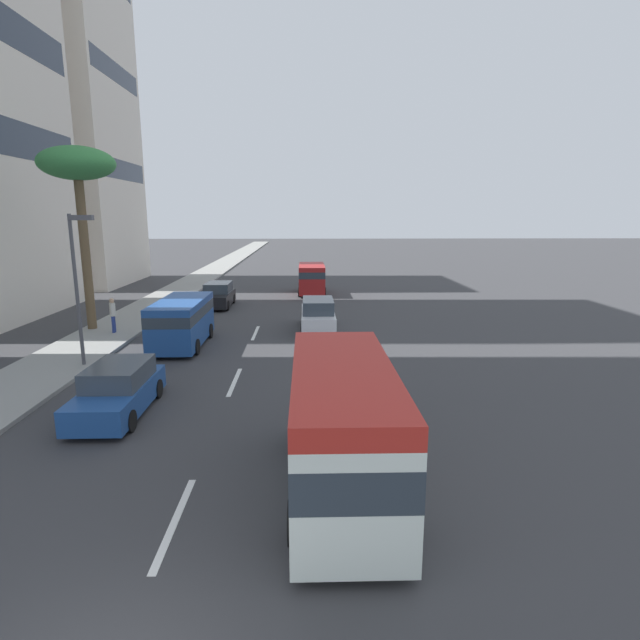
% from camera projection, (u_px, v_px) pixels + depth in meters
% --- Properties ---
extents(ground_plane, '(198.00, 198.00, 0.00)m').
position_uv_depth(ground_plane, '(270.00, 299.00, 37.16)').
color(ground_plane, '#38383A').
extents(sidewalk_right, '(162.00, 3.41, 0.15)m').
position_uv_depth(sidewalk_right, '(166.00, 299.00, 36.93)').
color(sidewalk_right, gray).
rests_on(sidewalk_right, ground_plane).
extents(lane_stripe_near, '(3.20, 0.16, 0.01)m').
position_uv_depth(lane_stripe_near, '(175.00, 521.00, 10.16)').
color(lane_stripe_near, silver).
rests_on(lane_stripe_near, ground_plane).
extents(lane_stripe_mid, '(3.20, 0.16, 0.01)m').
position_uv_depth(lane_stripe_mid, '(235.00, 382.00, 18.68)').
color(lane_stripe_mid, silver).
rests_on(lane_stripe_mid, ground_plane).
extents(lane_stripe_far, '(3.20, 0.16, 0.01)m').
position_uv_depth(lane_stripe_far, '(256.00, 333.00, 26.44)').
color(lane_stripe_far, silver).
rests_on(lane_stripe_far, ground_plane).
extents(minibus_lead, '(6.42, 2.31, 2.93)m').
position_uv_depth(minibus_lead, '(342.00, 423.00, 11.02)').
color(minibus_lead, silver).
rests_on(minibus_lead, ground_plane).
extents(car_second, '(4.38, 1.83, 1.55)m').
position_uv_depth(car_second, '(118.00, 390.00, 15.60)').
color(car_second, '#1E478C').
rests_on(car_second, ground_plane).
extents(car_third, '(4.78, 1.84, 1.72)m').
position_uv_depth(car_third, '(318.00, 315.00, 27.02)').
color(car_third, silver).
rests_on(car_third, ground_plane).
extents(van_fourth, '(4.94, 2.12, 2.31)m').
position_uv_depth(van_fourth, '(312.00, 277.00, 39.38)').
color(van_fourth, '#A51E1E').
rests_on(van_fourth, ground_plane).
extents(van_fifth, '(5.36, 2.16, 2.22)m').
position_uv_depth(van_fifth, '(182.00, 320.00, 23.59)').
color(van_fifth, '#1E478C').
rests_on(van_fifth, ground_plane).
extents(car_sixth, '(4.42, 1.85, 1.63)m').
position_uv_depth(car_sixth, '(218.00, 295.00, 33.98)').
color(car_sixth, black).
rests_on(car_sixth, ground_plane).
extents(pedestrian_near_lamp, '(0.39, 0.37, 1.79)m').
position_uv_depth(pedestrian_near_lamp, '(113.00, 313.00, 25.74)').
color(pedestrian_near_lamp, navy).
rests_on(pedestrian_near_lamp, sidewalk_right).
extents(palm_tree, '(3.73, 3.73, 9.37)m').
position_uv_depth(palm_tree, '(77.00, 170.00, 25.17)').
color(palm_tree, brown).
rests_on(palm_tree, sidewalk_right).
extents(street_lamp, '(0.24, 0.97, 6.02)m').
position_uv_depth(street_lamp, '(78.00, 272.00, 19.59)').
color(street_lamp, '#4C4C51').
rests_on(street_lamp, sidewalk_right).
extents(office_tower_far, '(11.56, 10.88, 33.32)m').
position_uv_depth(office_tower_far, '(53.00, 89.00, 42.45)').
color(office_tower_far, silver).
rests_on(office_tower_far, ground_plane).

